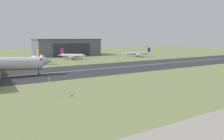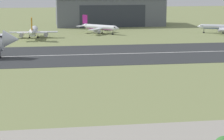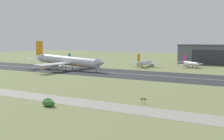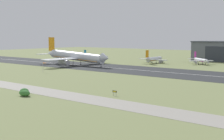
{
  "view_description": "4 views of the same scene",
  "coord_description": "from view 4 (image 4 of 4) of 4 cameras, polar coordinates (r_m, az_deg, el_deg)",
  "views": [
    {
      "loc": [
        -56.03,
        4.6,
        15.93
      ],
      "look_at": [
        -22.3,
        58.8,
        6.6
      ],
      "focal_mm": 35.0,
      "sensor_mm": 36.0,
      "label": 1
    },
    {
      "loc": [
        -18.36,
        -38.5,
        24.53
      ],
      "look_at": [
        -4.13,
        56.47,
        4.55
      ],
      "focal_mm": 70.0,
      "sensor_mm": 36.0,
      "label": 2
    },
    {
      "loc": [
        70.88,
        -50.31,
        20.13
      ],
      "look_at": [
        -1.07,
        67.32,
        6.08
      ],
      "focal_mm": 50.0,
      "sensor_mm": 36.0,
      "label": 3
    },
    {
      "loc": [
        90.68,
        -41.74,
        19.06
      ],
      "look_at": [
        -0.08,
        71.41,
        3.31
      ],
      "focal_mm": 50.0,
      "sensor_mm": 36.0,
      "label": 4
    }
  ],
  "objects": [
    {
      "name": "shrub_clump",
      "position": [
        104.08,
        -15.73,
        -3.98
      ],
      "size": [
        4.59,
        3.37,
        2.37
      ],
      "color": "#387533",
      "rests_on": "ground_plane"
    },
    {
      "name": "windsock_pole",
      "position": [
        168.33,
        -12.14,
        1.2
      ],
      "size": [
        1.49,
        2.6,
        5.35
      ],
      "color": "#B7B7BC",
      "rests_on": "ground_plane"
    },
    {
      "name": "airplane_parked_east",
      "position": [
        223.07,
        7.69,
        1.99
      ],
      "size": [
        20.47,
        21.79,
        9.52
      ],
      "color": "silver",
      "rests_on": "ground_plane"
    },
    {
      "name": "runway_strip",
      "position": [
        172.74,
        6.81,
        -0.17
      ],
      "size": [
        369.34,
        40.17,
        0.06
      ],
      "primitive_type": "cube",
      "color": "#2B2D30",
      "rests_on": "ground_plane"
    },
    {
      "name": "airplane_parked_centre",
      "position": [
        219.52,
        15.9,
        1.73
      ],
      "size": [
        19.47,
        18.12,
        8.33
      ],
      "color": "silver",
      "rests_on": "ground_plane"
    },
    {
      "name": "airplane_parked_west",
      "position": [
        264.79,
        -3.93,
        2.58
      ],
      "size": [
        17.32,
        21.83,
        7.39
      ],
      "color": "white",
      "rests_on": "ground_plane"
    },
    {
      "name": "runway_sign",
      "position": [
        100.14,
        0.49,
        -4.02
      ],
      "size": [
        1.67,
        0.13,
        1.71
      ],
      "color": "#4C4C51",
      "rests_on": "ground_plane"
    },
    {
      "name": "taxiway_road",
      "position": [
        115.19,
        -14.05,
        -3.5
      ],
      "size": [
        277.01,
        10.24,
        0.05
      ],
      "primitive_type": "cube",
      "color": "gray",
      "rests_on": "ground_plane"
    },
    {
      "name": "runway_centreline",
      "position": [
        172.73,
        6.81,
        -0.16
      ],
      "size": [
        332.41,
        0.7,
        0.01
      ],
      "primitive_type": "cube",
      "color": "silver",
      "rests_on": "runway_strip"
    },
    {
      "name": "ground_plane",
      "position": [
        131.83,
        -5.26,
        -2.14
      ],
      "size": [
        609.34,
        609.34,
        0.0
      ],
      "primitive_type": "plane",
      "color": "#7A8451"
    },
    {
      "name": "airplane_landing",
      "position": [
        206.02,
        -6.6,
        2.46
      ],
      "size": [
        58.2,
        53.73,
        18.34
      ],
      "color": "silver",
      "rests_on": "ground_plane"
    }
  ]
}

